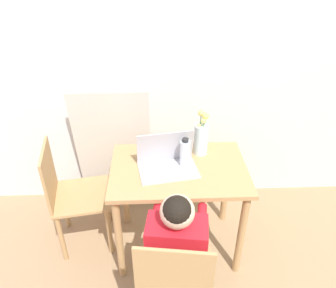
# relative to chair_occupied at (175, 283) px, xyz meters

# --- Properties ---
(wall_back) EXTENTS (6.40, 0.05, 2.50)m
(wall_back) POSITION_rel_chair_occupied_xyz_m (0.24, 1.32, 0.79)
(wall_back) COLOR silver
(wall_back) RESTS_ON ground_plane
(dining_table) EXTENTS (0.91, 0.62, 0.74)m
(dining_table) POSITION_rel_chair_occupied_xyz_m (0.06, 0.66, 0.16)
(dining_table) COLOR tan
(dining_table) RESTS_ON ground_plane
(chair_occupied) EXTENTS (0.45, 0.45, 0.87)m
(chair_occupied) POSITION_rel_chair_occupied_xyz_m (0.00, 0.00, 0.00)
(chair_occupied) COLOR tan
(chair_occupied) RESTS_ON ground_plane
(chair_spare) EXTENTS (0.46, 0.46, 0.87)m
(chair_spare) POSITION_rel_chair_occupied_xyz_m (-0.70, 0.74, 0.00)
(chair_spare) COLOR tan
(chair_spare) RESTS_ON ground_plane
(person_seated) EXTENTS (0.37, 0.46, 1.01)m
(person_seated) POSITION_rel_chair_occupied_xyz_m (0.02, 0.12, 0.18)
(person_seated) COLOR red
(person_seated) RESTS_ON ground_plane
(laptop) EXTENTS (0.41, 0.30, 0.25)m
(laptop) POSITION_rel_chair_occupied_xyz_m (-0.02, 0.67, 0.34)
(laptop) COLOR #B2B2B7
(laptop) RESTS_ON dining_table
(flower_vase) EXTENTS (0.10, 0.10, 0.33)m
(flower_vase) POSITION_rel_chair_occupied_xyz_m (0.23, 0.84, 0.41)
(flower_vase) COLOR silver
(flower_vase) RESTS_ON dining_table
(water_bottle) EXTENTS (0.07, 0.07, 0.22)m
(water_bottle) POSITION_rel_chair_occupied_xyz_m (0.10, 0.68, 0.38)
(water_bottle) COLOR silver
(water_bottle) RESTS_ON dining_table
(cardboard_panel) EXTENTS (0.61, 0.17, 1.10)m
(cardboard_panel) POSITION_rel_chair_occupied_xyz_m (-0.43, 1.18, 0.10)
(cardboard_panel) COLOR silver
(cardboard_panel) RESTS_ON ground_plane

